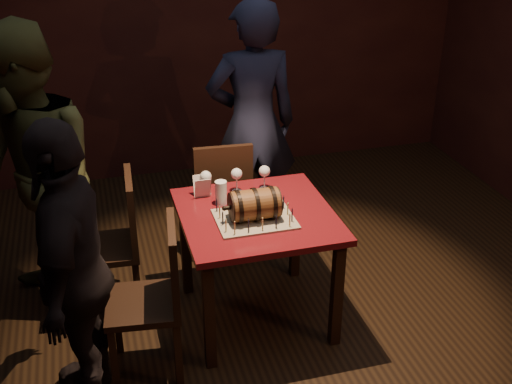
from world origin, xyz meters
TOP-DOWN VIEW (x-y plane):
  - room_shell at (0.00, 0.00)m, footprint 5.04×5.04m
  - pub_table at (-0.04, 0.17)m, footprint 0.90×0.90m
  - cake_board at (-0.08, 0.09)m, footprint 0.45×0.35m
  - barrel_cake at (-0.08, 0.09)m, footprint 0.34×0.20m
  - birthday_candles at (-0.08, 0.09)m, footprint 0.40×0.30m
  - wine_glass_left at (-0.28, 0.48)m, footprint 0.07×0.07m
  - wine_glass_mid at (-0.09, 0.47)m, footprint 0.07×0.07m
  - wine_glass_right at (0.09, 0.46)m, footprint 0.07×0.07m
  - pint_of_ale at (-0.22, 0.33)m, footprint 0.07×0.07m
  - menu_card at (-0.31, 0.46)m, footprint 0.10×0.05m
  - chair_back at (-0.10, 0.89)m, footprint 0.42×0.42m
  - chair_left_rear at (-0.85, 0.49)m, footprint 0.42×0.42m
  - chair_left_front at (-0.69, -0.15)m, footprint 0.44×0.44m
  - person_back at (0.20, 1.16)m, footprint 0.68×0.46m
  - person_left_rear at (-1.29, 0.54)m, footprint 0.98×1.10m
  - person_left_front at (-1.10, -0.26)m, footprint 0.58×1.00m

SIDE VIEW (x-z plane):
  - chair_back at x=-0.10m, z-range 0.06..0.99m
  - chair_left_rear at x=-0.85m, z-range 0.06..0.99m
  - chair_left_front at x=-0.69m, z-range 0.06..0.99m
  - pub_table at x=-0.04m, z-range 0.27..1.02m
  - cake_board at x=-0.08m, z-range 0.75..0.76m
  - birthday_candles at x=-0.08m, z-range 0.76..0.85m
  - person_left_front at x=-1.10m, z-range 0.00..1.61m
  - menu_card at x=-0.31m, z-range 0.75..0.88m
  - pint_of_ale at x=-0.22m, z-range 0.75..0.90m
  - barrel_cake at x=-0.08m, z-range 0.75..0.95m
  - wine_glass_mid at x=-0.09m, z-range 0.79..0.95m
  - wine_glass_left at x=-0.28m, z-range 0.79..0.95m
  - wine_glass_right at x=0.09m, z-range 0.79..0.95m
  - person_back at x=0.20m, z-range 0.00..1.83m
  - person_left_rear at x=-1.29m, z-range 0.00..1.87m
  - room_shell at x=0.00m, z-range 0.00..2.80m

